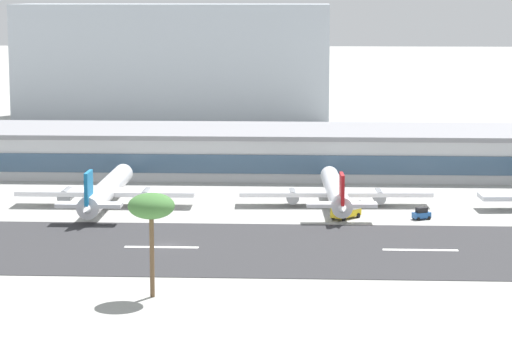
{
  "coord_description": "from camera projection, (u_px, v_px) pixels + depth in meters",
  "views": [
    {
      "loc": [
        23.19,
        -179.13,
        40.52
      ],
      "look_at": [
        12.35,
        40.97,
        6.4
      ],
      "focal_mm": 79.59,
      "sensor_mm": 36.0,
      "label": 1
    }
  ],
  "objects": [
    {
      "name": "ground_plane",
      "position": [
        168.0,
        245.0,
        184.13
      ],
      "size": [
        1400.0,
        1400.0,
        0.0
      ],
      "primitive_type": "plane",
      "color": "#9E9E99"
    },
    {
      "name": "runway_strip",
      "position": [
        166.0,
        247.0,
        182.44
      ],
      "size": [
        800.0,
        38.64,
        0.08
      ],
      "primitive_type": "cube",
      "color": "#2D2D30",
      "rests_on": "ground_plane"
    },
    {
      "name": "runway_centreline_dash_4",
      "position": [
        161.0,
        247.0,
        182.47
      ],
      "size": [
        12.0,
        1.2,
        0.01
      ],
      "primitive_type": "cube",
      "color": "white",
      "rests_on": "runway_strip"
    },
    {
      "name": "runway_centreline_dash_5",
      "position": [
        420.0,
        250.0,
        180.45
      ],
      "size": [
        12.0,
        1.2,
        0.01
      ],
      "primitive_type": "cube",
      "color": "white",
      "rests_on": "runway_strip"
    },
    {
      "name": "terminal_building",
      "position": [
        234.0,
        150.0,
        258.59
      ],
      "size": [
        161.33,
        29.57,
        10.07
      ],
      "color": "#B7BABC",
      "rests_on": "ground_plane"
    },
    {
      "name": "distant_hotel_block",
      "position": [
        173.0,
        61.0,
        369.11
      ],
      "size": [
        101.24,
        27.38,
        37.09
      ],
      "primitive_type": "cube",
      "color": "#A8B2BC",
      "rests_on": "ground_plane"
    },
    {
      "name": "airliner_blue_tail_gate_1",
      "position": [
        105.0,
        191.0,
        216.93
      ],
      "size": [
        34.39,
        45.28,
        9.45
      ],
      "rotation": [
        0.0,
        0.0,
        1.58
      ],
      "color": "silver",
      "rests_on": "ground_plane"
    },
    {
      "name": "airliner_red_tail_gate_2",
      "position": [
        336.0,
        192.0,
        217.28
      ],
      "size": [
        37.18,
        42.35,
        8.84
      ],
      "rotation": [
        0.0,
        0.0,
        1.62
      ],
      "color": "white",
      "rests_on": "ground_plane"
    },
    {
      "name": "service_box_truck_0",
      "position": [
        346.0,
        209.0,
        205.64
      ],
      "size": [
        5.77,
        6.08,
        3.25
      ],
      "rotation": [
        0.0,
        0.0,
        3.99
      ],
      "color": "gold",
      "rests_on": "ground_plane"
    },
    {
      "name": "service_baggage_tug_1",
      "position": [
        422.0,
        214.0,
        205.09
      ],
      "size": [
        3.58,
        2.92,
        2.2
      ],
      "rotation": [
        0.0,
        0.0,
        3.59
      ],
      "color": "#23569E",
      "rests_on": "ground_plane"
    },
    {
      "name": "palm_tree_2",
      "position": [
        151.0,
        207.0,
        151.04
      ],
      "size": [
        6.3,
        6.3,
        14.21
      ],
      "color": "brown",
      "rests_on": "ground_plane"
    }
  ]
}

